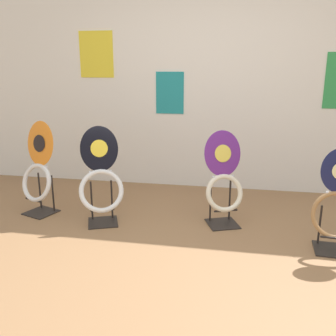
# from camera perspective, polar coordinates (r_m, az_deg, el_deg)

# --- Properties ---
(ground_plane) EXTENTS (14.00, 14.00, 0.00)m
(ground_plane) POSITION_cam_1_polar(r_m,az_deg,el_deg) (2.85, 2.53, -15.92)
(ground_plane) COLOR #8E6642
(wall_back) EXTENTS (8.00, 0.07, 2.60)m
(wall_back) POSITION_cam_1_polar(r_m,az_deg,el_deg) (4.55, 6.54, 13.04)
(wall_back) COLOR silver
(wall_back) RESTS_ON ground_plane
(toilet_seat_display_purple_note) EXTENTS (0.42, 0.36, 0.90)m
(toilet_seat_display_purple_note) POSITION_cam_1_polar(r_m,az_deg,el_deg) (3.55, 8.47, -2.43)
(toilet_seat_display_purple_note) COLOR black
(toilet_seat_display_purple_note) RESTS_ON ground_plane
(toilet_seat_display_jazz_black) EXTENTS (0.50, 0.48, 0.92)m
(toilet_seat_display_jazz_black) POSITION_cam_1_polar(r_m,az_deg,el_deg) (3.61, -10.20, -1.80)
(toilet_seat_display_jazz_black) COLOR black
(toilet_seat_display_jazz_black) RESTS_ON ground_plane
(toilet_seat_display_orange_sun) EXTENTS (0.44, 0.36, 0.95)m
(toilet_seat_display_orange_sun) POSITION_cam_1_polar(r_m,az_deg,el_deg) (4.00, -19.17, -0.58)
(toilet_seat_display_orange_sun) COLOR black
(toilet_seat_display_orange_sun) RESTS_ON ground_plane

